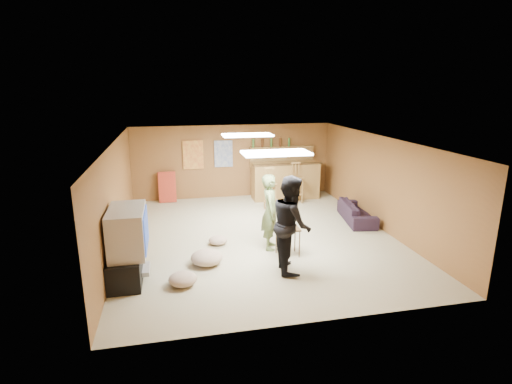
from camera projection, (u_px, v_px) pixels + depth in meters
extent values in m
plane|color=tan|center=(258.00, 236.00, 9.11)|extent=(7.00, 7.00, 0.00)
cube|color=silver|center=(258.00, 140.00, 8.54)|extent=(6.00, 7.00, 0.02)
cube|color=brown|center=(233.00, 161.00, 12.13)|extent=(6.00, 0.02, 2.20)
cube|color=brown|center=(312.00, 253.00, 5.52)|extent=(6.00, 0.02, 2.20)
cube|color=brown|center=(116.00, 198.00, 8.22)|extent=(0.02, 7.00, 2.20)
cube|color=brown|center=(382.00, 183.00, 9.43)|extent=(0.02, 7.00, 2.20)
cube|color=black|center=(126.00, 265.00, 7.08)|extent=(0.55, 1.30, 0.50)
cube|color=#B2B2B7|center=(140.00, 269.00, 7.15)|extent=(0.35, 0.50, 0.08)
cube|color=#B2B2B7|center=(128.00, 231.00, 6.92)|extent=(0.60, 1.10, 0.80)
cube|color=navy|center=(146.00, 229.00, 6.99)|extent=(0.02, 0.95, 0.65)
cube|color=olive|center=(285.00, 181.00, 12.06)|extent=(2.00, 0.60, 1.10)
cube|color=#3C2813|center=(288.00, 164.00, 11.68)|extent=(2.10, 0.12, 0.05)
cube|color=olive|center=(282.00, 147.00, 12.24)|extent=(2.00, 0.18, 0.05)
cube|color=olive|center=(281.00, 157.00, 12.33)|extent=(2.00, 0.14, 0.60)
cube|color=#BF3F26|center=(193.00, 155.00, 11.78)|extent=(0.60, 0.03, 0.85)
cube|color=#334C99|center=(223.00, 154.00, 11.97)|extent=(0.55, 0.03, 0.80)
cube|color=#B93522|center=(167.00, 187.00, 11.70)|extent=(0.50, 0.26, 0.91)
cube|color=white|center=(276.00, 153.00, 7.13)|extent=(1.20, 0.60, 0.04)
cube|color=white|center=(247.00, 135.00, 9.68)|extent=(1.20, 0.60, 0.04)
imported|color=#5A6C3F|center=(270.00, 212.00, 8.27)|extent=(0.51, 0.66, 1.60)
imported|color=black|center=(291.00, 224.00, 7.27)|extent=(0.76, 0.94, 1.80)
imported|color=black|center=(357.00, 212.00, 10.12)|extent=(0.90, 1.69, 0.47)
cube|color=#3C2813|center=(288.00, 242.00, 8.04)|extent=(0.45, 0.36, 0.58)
cylinder|color=red|center=(280.00, 225.00, 7.98)|extent=(0.09, 0.09, 0.10)
cylinder|color=red|center=(294.00, 227.00, 7.88)|extent=(0.09, 0.09, 0.11)
cylinder|color=navy|center=(293.00, 223.00, 8.07)|extent=(0.10, 0.10, 0.11)
ellipsoid|color=tan|center=(207.00, 257.00, 7.67)|extent=(0.67, 0.67, 0.28)
ellipsoid|color=tan|center=(218.00, 240.00, 8.65)|extent=(0.40, 0.40, 0.18)
ellipsoid|color=tan|center=(183.00, 279.00, 6.88)|extent=(0.59, 0.59, 0.22)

